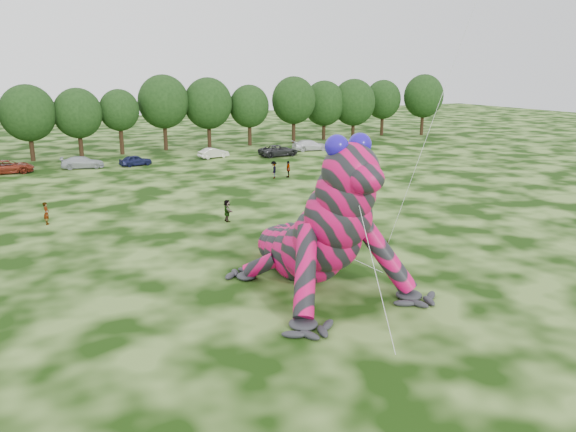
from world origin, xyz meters
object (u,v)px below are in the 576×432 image
at_px(spectator_5, 227,211).
at_px(tree_8, 79,123).
at_px(tree_17, 423,105).
at_px(tree_14, 324,110).
at_px(car_2, 8,167).
at_px(inflatable_gecko, 301,204).
at_px(tree_15, 354,109).
at_px(tree_7, 29,123).
at_px(car_6, 279,151).
at_px(car_7, 310,145).
at_px(tree_13, 294,110).
at_px(car_3, 82,162).
at_px(spectator_3, 288,169).
at_px(tree_9, 120,122).
at_px(tree_16, 383,108).
at_px(spectator_2, 274,170).
at_px(car_4, 136,160).
at_px(tree_12, 249,115).
at_px(car_5, 213,153).
at_px(spectator_0, 46,213).
at_px(tree_11, 208,113).

bearing_deg(spectator_5, tree_8, 13.77).
bearing_deg(tree_17, tree_14, 173.64).
xyz_separation_m(tree_8, car_2, (-8.79, -8.39, -3.73)).
relative_size(inflatable_gecko, spectator_5, 10.04).
bearing_deg(tree_15, tree_7, -178.86).
distance_m(car_6, car_7, 6.79).
height_order(tree_13, car_3, tree_13).
bearing_deg(car_7, spectator_3, 151.87).
bearing_deg(spectator_5, tree_14, -33.54).
height_order(tree_8, tree_9, tree_8).
height_order(tree_17, spectator_3, tree_17).
bearing_deg(tree_14, spectator_5, -128.58).
height_order(tree_14, tree_17, tree_17).
distance_m(car_3, car_6, 24.54).
height_order(car_2, spectator_5, spectator_5).
bearing_deg(car_7, tree_7, 84.99).
distance_m(tree_16, car_2, 59.58).
bearing_deg(tree_13, spectator_2, -121.53).
bearing_deg(spectator_3, car_4, -116.63).
relative_size(tree_12, tree_13, 0.89).
bearing_deg(car_5, tree_8, 50.54).
distance_m(car_5, car_6, 8.57).
xyz_separation_m(tree_12, car_3, (-25.20, -9.41, -3.79)).
bearing_deg(tree_13, inflatable_gecko, -116.89).
distance_m(inflatable_gecko, spectator_0, 22.17).
distance_m(car_3, car_4, 6.00).
distance_m(car_3, car_7, 30.71).
bearing_deg(tree_7, tree_13, 0.50).
bearing_deg(tree_9, car_4, -91.99).
distance_m(tree_8, car_7, 31.04).
bearing_deg(tree_11, car_5, -106.08).
xyz_separation_m(car_3, car_6, (24.45, -2.08, 0.04)).
bearing_deg(tree_14, car_5, -155.86).
bearing_deg(car_6, spectator_0, 124.02).
distance_m(car_4, spectator_3, 19.71).
distance_m(tree_15, tree_16, 7.16).
distance_m(tree_8, tree_15, 42.70).
relative_size(tree_12, tree_16, 0.96).
height_order(tree_11, tree_12, tree_11).
bearing_deg(tree_15, inflatable_gecko, -125.71).
distance_m(tree_7, spectator_0, 32.89).
height_order(car_7, spectator_5, spectator_5).
distance_m(tree_11, tree_13, 13.39).
distance_m(tree_14, car_5, 24.90).
xyz_separation_m(car_5, spectator_5, (-9.41, -29.85, 0.19)).
bearing_deg(car_4, tree_16, -85.40).
relative_size(tree_17, car_2, 1.93).
bearing_deg(inflatable_gecko, tree_7, 97.81).
xyz_separation_m(tree_13, car_2, (-40.14, -8.54, -4.32)).
relative_size(car_5, car_6, 0.75).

